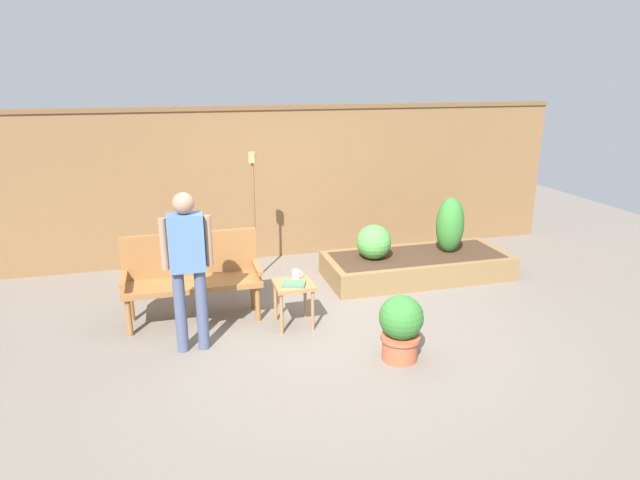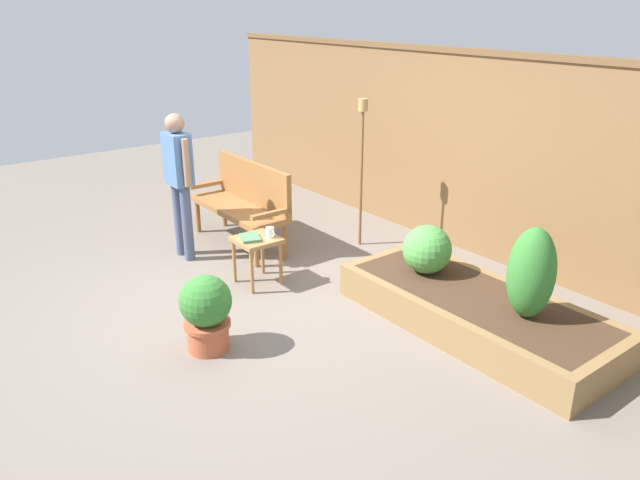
% 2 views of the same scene
% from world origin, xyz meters
% --- Properties ---
extents(ground_plane, '(14.00, 14.00, 0.00)m').
position_xyz_m(ground_plane, '(0.00, 0.00, 0.00)').
color(ground_plane, '#70665B').
extents(fence_back, '(8.40, 0.14, 2.16)m').
position_xyz_m(fence_back, '(0.00, 2.60, 1.09)').
color(fence_back, brown).
rests_on(fence_back, ground_plane).
extents(garden_bench, '(1.44, 0.48, 0.94)m').
position_xyz_m(garden_bench, '(-1.39, 0.72, 0.54)').
color(garden_bench, '#936033').
rests_on(garden_bench, ground_plane).
extents(side_table, '(0.40, 0.40, 0.48)m').
position_xyz_m(side_table, '(-0.37, 0.24, 0.40)').
color(side_table, '#9E7042').
rests_on(side_table, ground_plane).
extents(cup_on_table, '(0.12, 0.08, 0.10)m').
position_xyz_m(cup_on_table, '(-0.31, 0.36, 0.53)').
color(cup_on_table, white).
rests_on(cup_on_table, side_table).
extents(book_on_table, '(0.28, 0.24, 0.03)m').
position_xyz_m(book_on_table, '(-0.38, 0.18, 0.49)').
color(book_on_table, '#4C7A56').
rests_on(book_on_table, side_table).
extents(potted_boxwood, '(0.41, 0.41, 0.63)m').
position_xyz_m(potted_boxwood, '(0.43, -0.73, 0.34)').
color(potted_boxwood, '#B75638').
rests_on(potted_boxwood, ground_plane).
extents(raised_planter_bed, '(2.40, 1.00, 0.30)m').
position_xyz_m(raised_planter_bed, '(1.51, 1.23, 0.15)').
color(raised_planter_bed, olive).
rests_on(raised_planter_bed, ground_plane).
extents(shrub_near_bench, '(0.44, 0.44, 0.44)m').
position_xyz_m(shrub_near_bench, '(0.90, 1.25, 0.52)').
color(shrub_near_bench, brown).
rests_on(shrub_near_bench, raised_planter_bed).
extents(shrub_far_corner, '(0.36, 0.36, 0.74)m').
position_xyz_m(shrub_far_corner, '(1.96, 1.25, 0.67)').
color(shrub_far_corner, brown).
rests_on(shrub_far_corner, raised_planter_bed).
extents(tiki_torch, '(0.10, 0.10, 1.65)m').
position_xyz_m(tiki_torch, '(-0.55, 1.72, 1.14)').
color(tiki_torch, brown).
rests_on(tiki_torch, ground_plane).
extents(person_by_bench, '(0.47, 0.20, 1.56)m').
position_xyz_m(person_by_bench, '(-1.43, -0.03, 0.93)').
color(person_by_bench, '#475170').
rests_on(person_by_bench, ground_plane).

